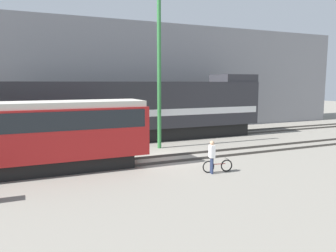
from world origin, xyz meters
name	(u,v)px	position (x,y,z in m)	size (l,w,h in m)	color
ground_plane	(163,157)	(0.00, 0.00, 0.00)	(120.00, 120.00, 0.00)	gray
track_near	(168,158)	(0.00, -0.67, 0.07)	(60.00, 1.50, 0.14)	#47423D
track_far	(133,140)	(0.00, 5.93, 0.07)	(60.00, 1.51, 0.14)	#47423D
building_backdrop	(108,77)	(0.00, 13.31, 4.86)	(49.80, 6.00, 9.72)	gray
freight_locomotive	(141,110)	(0.70, 5.93, 2.35)	(19.82, 3.04, 5.05)	black
streetcar	(18,134)	(-7.70, -0.67, 1.99)	(12.28, 2.54, 3.47)	black
bicycle	(218,166)	(1.19, -4.08, 0.31)	(1.55, 0.46, 0.67)	black
person	(212,154)	(0.80, -4.17, 0.98)	(0.28, 0.39, 1.62)	#232D4C
utility_pole_center	(159,74)	(0.84, 2.63, 4.93)	(0.25, 0.25, 9.85)	#2D7238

